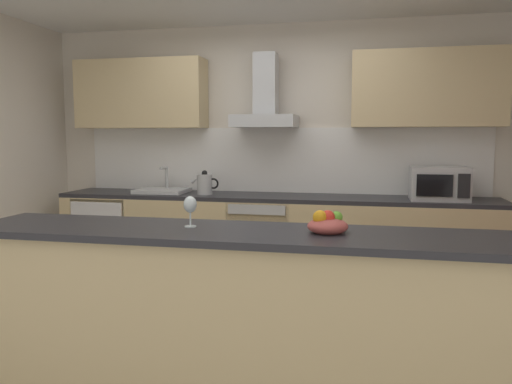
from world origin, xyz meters
The scene contains 14 objects.
ground centered at (0.00, 0.00, -0.01)m, with size 5.85×4.55×0.02m, color gray.
wall_back centered at (0.00, 1.84, 1.30)m, with size 5.85×0.12×2.60m, color silver.
backsplash_tile centered at (0.00, 1.76, 1.23)m, with size 4.13×0.02×0.66m, color white.
counter_back centered at (0.00, 1.46, 0.45)m, with size 4.27×0.60×0.90m.
counter_island centered at (0.23, -0.70, 0.48)m, with size 3.21×0.64×0.96m.
upper_cabinets centered at (0.00, 1.61, 1.91)m, with size 4.21×0.32×0.70m.
oven centered at (-0.09, 1.43, 0.46)m, with size 0.60×0.62×0.80m.
refrigerator centered at (-1.72, 1.43, 0.43)m, with size 0.58×0.60×0.85m.
microwave centered at (1.53, 1.40, 1.05)m, with size 0.50×0.38×0.30m.
sink centered at (-1.14, 1.44, 0.93)m, with size 0.50×0.40×0.26m.
kettle centered at (-0.67, 1.40, 1.01)m, with size 0.29×0.15×0.24m.
range_hood centered at (-0.09, 1.56, 1.79)m, with size 0.62×0.45×0.72m.
wine_glass centered at (-0.09, -0.66, 1.08)m, with size 0.08×0.08×0.18m.
fruit_bowl centered at (0.69, -0.67, 1.00)m, with size 0.22×0.22×0.13m.
Camera 1 is at (0.89, -3.40, 1.47)m, focal length 35.76 mm.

